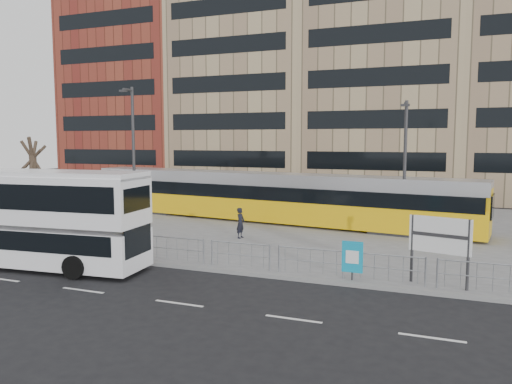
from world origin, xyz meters
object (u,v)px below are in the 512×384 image
(pedestrian, at_px, (241,223))
(lamp_post_west, at_px, (133,152))
(bare_tree, at_px, (32,135))
(lamp_post_east, at_px, (405,163))
(tram, at_px, (265,197))
(ad_panel, at_px, (352,258))
(traffic_light_west, at_px, (33,207))
(double_decker_bus, at_px, (30,215))
(station_sign, at_px, (440,238))

(pedestrian, height_order, lamp_post_west, lamp_post_west)
(pedestrian, xyz_separation_m, bare_tree, (-13.66, -0.76, 4.75))
(pedestrian, distance_m, lamp_post_east, 9.46)
(bare_tree, bearing_deg, lamp_post_west, 12.87)
(tram, bearing_deg, bare_tree, -145.62)
(ad_panel, xyz_separation_m, lamp_post_east, (1.02, 9.47, 3.19))
(ad_panel, xyz_separation_m, traffic_light_west, (-15.91, 0.25, 1.10))
(lamp_post_west, height_order, lamp_post_east, lamp_post_west)
(double_decker_bus, relative_size, pedestrian, 6.40)
(tram, relative_size, ad_panel, 18.05)
(pedestrian, relative_size, lamp_post_east, 0.22)
(pedestrian, bearing_deg, tram, 11.60)
(tram, height_order, lamp_post_east, lamp_post_east)
(lamp_post_east, height_order, bare_tree, bare_tree)
(lamp_post_east, bearing_deg, traffic_light_west, -151.42)
(bare_tree, bearing_deg, station_sign, -11.31)
(double_decker_bus, height_order, lamp_post_west, lamp_post_west)
(tram, bearing_deg, station_sign, -38.55)
(tram, height_order, traffic_light_west, tram)
(station_sign, xyz_separation_m, lamp_post_west, (-17.50, 6.23, 2.83))
(station_sign, xyz_separation_m, bare_tree, (-23.87, 4.77, 3.82))
(tram, distance_m, bare_tree, 15.02)
(pedestrian, bearing_deg, traffic_light_west, 127.22)
(lamp_post_west, bearing_deg, traffic_light_west, -103.09)
(double_decker_bus, distance_m, ad_panel, 13.68)
(lamp_post_east, bearing_deg, station_sign, -77.22)
(ad_panel, bearing_deg, station_sign, 9.23)
(double_decker_bus, bearing_deg, ad_panel, 5.26)
(traffic_light_west, relative_size, lamp_post_west, 0.37)
(double_decker_bus, relative_size, bare_tree, 1.40)
(tram, bearing_deg, pedestrian, -75.24)
(double_decker_bus, relative_size, lamp_post_west, 1.26)
(tram, xyz_separation_m, station_sign, (10.96, -11.34, 0.17))
(lamp_post_west, bearing_deg, double_decker_bus, -83.59)
(traffic_light_west, bearing_deg, lamp_post_east, 39.25)
(double_decker_bus, bearing_deg, pedestrian, 48.14)
(station_sign, xyz_separation_m, lamp_post_east, (-2.06, 9.07, 2.31))
(traffic_light_west, bearing_deg, bare_tree, 145.43)
(tram, height_order, pedestrian, tram)
(bare_tree, bearing_deg, ad_panel, -13.97)
(lamp_post_west, bearing_deg, pedestrian, -5.47)
(ad_panel, relative_size, pedestrian, 0.90)
(tram, xyz_separation_m, lamp_post_east, (8.90, -2.27, 2.48))
(tram, relative_size, pedestrian, 16.32)
(double_decker_bus, bearing_deg, traffic_light_west, 128.50)
(pedestrian, relative_size, lamp_post_west, 0.20)
(station_sign, distance_m, traffic_light_west, 18.99)
(double_decker_bus, distance_m, lamp_post_west, 9.42)
(ad_panel, height_order, lamp_post_west, lamp_post_west)
(pedestrian, bearing_deg, double_decker_bus, 147.28)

